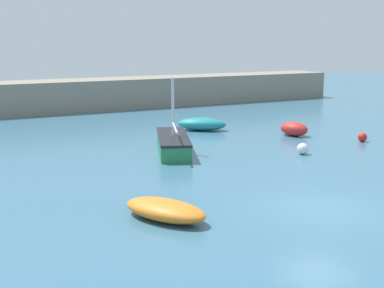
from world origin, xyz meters
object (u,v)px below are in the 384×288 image
rowboat_white_midwater (165,210)px  mooring_buoy_red (362,137)px  dinghy_near_pier (294,129)px  sailboat_twin_hulled (173,143)px  mooring_buoy_white (303,149)px  open_tender_yellow (202,124)px

rowboat_white_midwater → mooring_buoy_red: rowboat_white_midwater is taller
dinghy_near_pier → rowboat_white_midwater: bearing=-69.4°
sailboat_twin_hulled → dinghy_near_pier: bearing=-62.1°
mooring_buoy_red → mooring_buoy_white: bearing=-168.5°
sailboat_twin_hulled → mooring_buoy_white: sailboat_twin_hulled is taller
rowboat_white_midwater → open_tender_yellow: (9.32, 14.46, 0.09)m
dinghy_near_pier → mooring_buoy_red: 4.02m
rowboat_white_midwater → dinghy_near_pier: 16.75m
open_tender_yellow → mooring_buoy_red: (6.26, -7.62, -0.15)m
sailboat_twin_hulled → mooring_buoy_red: size_ratio=10.73×
dinghy_near_pier → open_tender_yellow: (-3.99, 4.30, -0.01)m
dinghy_near_pier → open_tender_yellow: size_ratio=0.62×
open_tender_yellow → mooring_buoy_red: size_ratio=6.40×
rowboat_white_midwater → mooring_buoy_red: size_ratio=6.52×
mooring_buoy_white → open_tender_yellow: bearing=97.1°
open_tender_yellow → mooring_buoy_red: bearing=-12.1°
sailboat_twin_hulled → mooring_buoy_red: 11.08m
mooring_buoy_red → rowboat_white_midwater: bearing=-156.3°
dinghy_near_pier → mooring_buoy_red: bearing=17.6°
open_tender_yellow → mooring_buoy_white: bearing=-44.4°
open_tender_yellow → mooring_buoy_red: open_tender_yellow is taller
dinghy_near_pier → sailboat_twin_hulled: 8.57m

